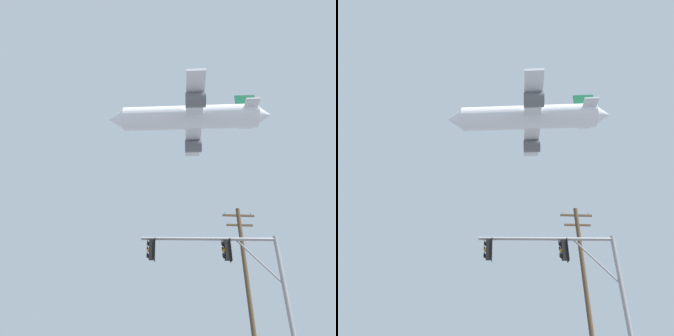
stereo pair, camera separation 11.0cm
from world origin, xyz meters
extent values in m
cylinder|color=gray|center=(6.09, 8.63, 3.08)|extent=(0.20, 0.20, 6.16)
cylinder|color=gray|center=(2.93, 8.75, 6.01)|extent=(6.33, 0.39, 0.15)
cylinder|color=gray|center=(5.14, 8.67, 5.01)|extent=(1.96, 0.16, 2.06)
cube|color=black|center=(0.27, 8.85, 5.48)|extent=(0.27, 0.33, 0.90)
cylinder|color=black|center=(0.27, 8.85, 5.99)|extent=(0.05, 0.05, 0.12)
cube|color=black|center=(0.41, 8.85, 5.48)|extent=(0.04, 0.46, 1.04)
sphere|color=black|center=(0.13, 8.86, 5.75)|extent=(0.20, 0.20, 0.20)
cylinder|color=black|center=(0.06, 8.86, 5.81)|extent=(0.05, 0.21, 0.21)
sphere|color=orange|center=(0.13, 8.86, 5.47)|extent=(0.20, 0.20, 0.20)
cylinder|color=black|center=(0.06, 8.86, 5.53)|extent=(0.05, 0.21, 0.21)
sphere|color=black|center=(0.13, 8.86, 5.19)|extent=(0.20, 0.20, 0.20)
cylinder|color=black|center=(0.06, 8.86, 5.25)|extent=(0.05, 0.21, 0.21)
cube|color=black|center=(3.75, 8.72, 5.48)|extent=(0.27, 0.33, 0.90)
cylinder|color=black|center=(3.75, 8.72, 5.99)|extent=(0.05, 0.05, 0.12)
cube|color=black|center=(3.89, 8.72, 5.48)|extent=(0.04, 0.46, 1.04)
sphere|color=black|center=(3.61, 8.73, 5.75)|extent=(0.20, 0.20, 0.20)
cylinder|color=black|center=(3.54, 8.73, 5.81)|extent=(0.05, 0.21, 0.21)
sphere|color=orange|center=(3.61, 8.73, 5.47)|extent=(0.20, 0.20, 0.20)
cylinder|color=black|center=(3.54, 8.73, 5.53)|extent=(0.05, 0.21, 0.21)
sphere|color=black|center=(3.61, 8.73, 5.19)|extent=(0.20, 0.20, 0.20)
cylinder|color=black|center=(3.54, 8.73, 5.25)|extent=(0.05, 0.21, 0.21)
cylinder|color=brown|center=(6.24, 14.18, 5.00)|extent=(0.28, 0.28, 10.00)
cube|color=brown|center=(6.24, 14.18, 9.50)|extent=(2.20, 0.12, 0.12)
cube|color=brown|center=(6.24, 14.18, 8.80)|extent=(1.80, 0.12, 0.12)
cylinder|color=gray|center=(5.34, 14.18, 9.62)|extent=(0.10, 0.10, 0.18)
cylinder|color=gray|center=(7.14, 14.18, 9.62)|extent=(0.10, 0.10, 0.18)
cylinder|color=white|center=(6.23, 32.90, 34.66)|extent=(22.36, 6.26, 3.92)
cone|color=white|center=(-5.96, 34.21, 34.66)|extent=(3.08, 3.99, 3.73)
cone|color=white|center=(18.30, 31.60, 34.66)|extent=(2.79, 3.58, 3.34)
cube|color=silver|center=(6.84, 32.83, 34.07)|extent=(4.91, 21.01, 0.44)
cylinder|color=#595B60|center=(6.22, 27.03, 32.89)|extent=(3.16, 2.51, 2.21)
cylinder|color=#595B60|center=(7.47, 38.64, 32.89)|extent=(3.16, 2.51, 2.21)
cube|color=#0C5933|center=(15.74, 31.88, 36.86)|extent=(3.45, 0.66, 4.66)
cube|color=silver|center=(15.99, 31.85, 35.02)|extent=(2.98, 7.55, 0.25)
camera|label=1|loc=(0.15, -4.82, 1.54)|focal=31.93mm
camera|label=2|loc=(0.26, -4.83, 1.54)|focal=31.93mm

